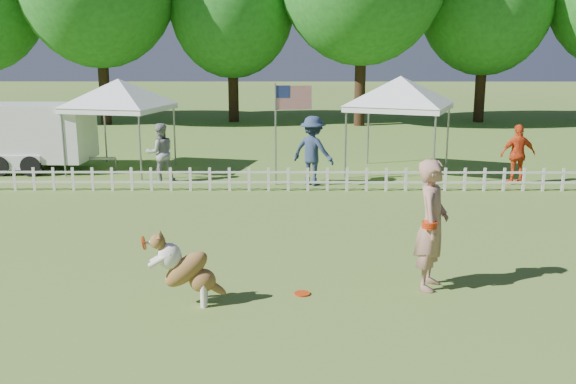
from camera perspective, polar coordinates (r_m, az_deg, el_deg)
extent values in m
plane|color=#3D6620|center=(9.69, 1.29, -9.00)|extent=(120.00, 120.00, 0.00)
imported|color=#9F705F|center=(9.85, 12.67, -2.86)|extent=(0.69, 0.84, 1.98)
cylinder|color=red|center=(9.65, 1.27, -9.01)|extent=(0.29, 0.29, 0.02)
imported|color=#96959A|center=(17.71, -11.27, 3.45)|extent=(0.95, 0.86, 1.60)
imported|color=#263451|center=(16.96, 2.23, 3.69)|extent=(1.37, 1.21, 1.83)
imported|color=#DA4219|center=(18.13, 19.76, 3.16)|extent=(0.97, 0.46, 1.60)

